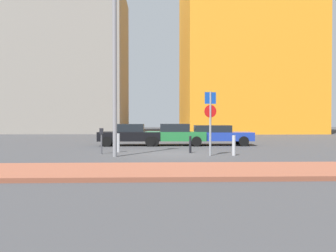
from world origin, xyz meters
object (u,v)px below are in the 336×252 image
traffic_bollard_near (190,145)px  parked_car_green (175,134)px  parked_car_blue (216,134)px  traffic_bollard_far (118,143)px  parked_car_black (129,134)px  street_lamp (115,56)px  parking_meter (101,137)px  parking_sign_post (210,115)px  traffic_bollard_mid (234,145)px

traffic_bollard_near → parked_car_green: bearing=95.6°
traffic_bollard_near → parked_car_blue: bearing=66.6°
parked_car_green → traffic_bollard_far: parked_car_green is taller
parked_car_black → traffic_bollard_far: 4.59m
street_lamp → parked_car_blue: bearing=49.2°
parking_meter → traffic_bollard_near: bearing=4.8°
parking_meter → parking_sign_post: bearing=-10.4°
parking_sign_post → parked_car_green: bearing=101.5°
parking_sign_post → traffic_bollard_mid: (1.13, 0.04, -1.43)m
parked_car_black → traffic_bollard_mid: 8.46m
parking_sign_post → parked_car_blue: bearing=77.6°
parking_meter → traffic_bollard_far: bearing=52.5°
parked_car_black → parked_car_blue: parked_car_black is taller
parking_sign_post → traffic_bollard_far: (-4.55, 1.92, -1.42)m
traffic_bollard_mid → traffic_bollard_far: bearing=161.6°
parked_car_blue → parking_meter: parked_car_blue is taller
parking_sign_post → street_lamp: bearing=-176.5°
parked_car_black → parking_meter: parked_car_black is taller
parked_car_blue → parking_meter: (-6.73, -5.61, 0.12)m
parking_sign_post → traffic_bollard_mid: bearing=1.8°
parked_car_black → street_lamp: street_lamp is taller
parking_sign_post → traffic_bollard_mid: 1.83m
parked_car_green → traffic_bollard_far: bearing=-125.1°
parked_car_blue → street_lamp: street_lamp is taller
traffic_bollard_near → traffic_bollard_mid: (1.95, -1.31, 0.05)m
street_lamp → parked_car_black: bearing=88.7°
parked_car_black → parked_car_blue: bearing=0.9°
parked_car_green → parking_meter: 6.81m
traffic_bollard_mid → parked_car_green: bearing=110.8°
parking_meter → traffic_bollard_near: (4.47, 0.37, -0.41)m
parked_car_blue → street_lamp: 9.87m
parking_sign_post → street_lamp: (-4.47, -0.28, 2.70)m
parking_meter → parked_car_black: bearing=80.1°
parked_car_blue → traffic_bollard_far: 7.61m
street_lamp → traffic_bollard_near: 5.78m
traffic_bollard_near → traffic_bollard_far: size_ratio=0.88×
parked_car_black → street_lamp: 7.81m
parking_meter → traffic_bollard_mid: 6.50m
parked_car_black → traffic_bollard_near: size_ratio=4.63×
parked_car_green → parking_sign_post: (1.33, -6.51, 1.17)m
parked_car_blue → traffic_bollard_mid: parked_car_blue is taller
parked_car_green → traffic_bollard_near: 5.20m
parked_car_blue → street_lamp: bearing=-130.8°
parked_car_green → parking_meter: parked_car_green is taller
parked_car_green → traffic_bollard_near: bearing=-84.4°
traffic_bollard_mid → traffic_bollard_far: traffic_bollard_far is taller
parked_car_green → traffic_bollard_near: size_ratio=4.61×
traffic_bollard_near → traffic_bollard_mid: 2.35m
parked_car_green → traffic_bollard_far: 5.62m
street_lamp → traffic_bollard_near: size_ratio=9.15×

